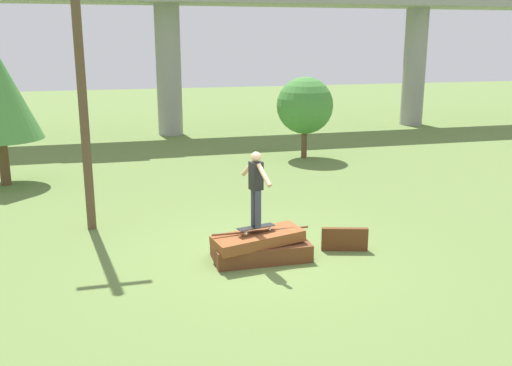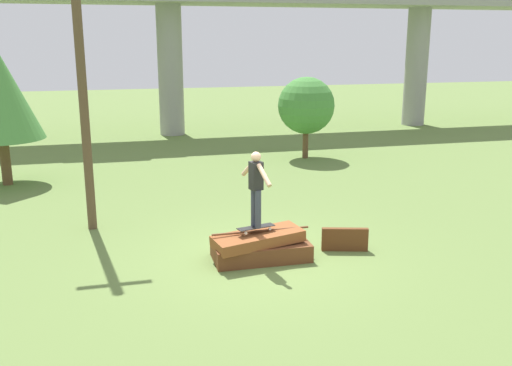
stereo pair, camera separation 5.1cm
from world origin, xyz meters
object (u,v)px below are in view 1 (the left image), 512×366
skateboard (256,227)px  utility_pole (81,77)px  tree_behind_left (305,106)px  skater (256,185)px

skateboard → utility_pole: (-3.16, 2.80, 2.75)m
utility_pole → tree_behind_left: size_ratio=2.26×
utility_pole → tree_behind_left: 9.81m
skateboard → tree_behind_left: (4.20, 9.11, 1.22)m
skater → utility_pole: bearing=138.4°
skater → utility_pole: size_ratio=0.22×
skater → tree_behind_left: tree_behind_left is taller
utility_pole → tree_behind_left: utility_pole is taller
utility_pole → tree_behind_left: (7.36, 6.31, -1.53)m
skater → utility_pole: utility_pole is taller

